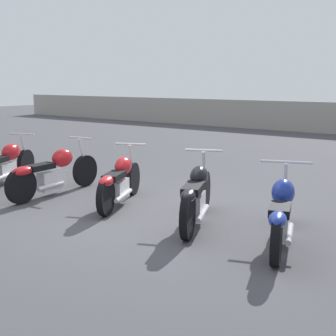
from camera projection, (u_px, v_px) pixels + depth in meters
ground_plane at (144, 215)px, 7.13m from camera, size 60.00×60.00×0.00m
motorcycle_slot_0 at (6, 163)px, 9.32m from camera, size 1.01×1.90×0.94m
motorcycle_slot_1 at (53, 172)px, 8.37m from camera, size 0.59×2.20×0.97m
motorcycle_slot_2 at (120, 181)px, 7.67m from camera, size 0.97×1.84×0.95m
motorcycle_slot_3 at (196, 196)px, 6.59m from camera, size 0.95×1.86×1.00m
motorcycle_slot_4 at (281, 213)px, 5.83m from camera, size 1.00×2.06×0.94m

